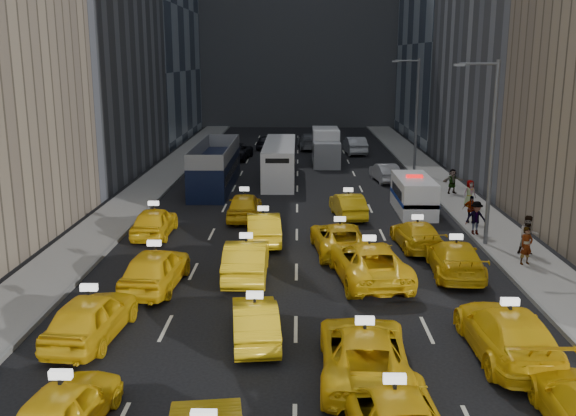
# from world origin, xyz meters

# --- Properties ---
(ground) EXTENTS (160.00, 160.00, 0.00)m
(ground) POSITION_xyz_m (0.00, 0.00, 0.00)
(ground) COLOR black
(ground) RESTS_ON ground
(sidewalk_west) EXTENTS (3.00, 90.00, 0.15)m
(sidewalk_west) POSITION_xyz_m (-10.50, 25.00, 0.07)
(sidewalk_west) COLOR gray
(sidewalk_west) RESTS_ON ground
(sidewalk_east) EXTENTS (3.00, 90.00, 0.15)m
(sidewalk_east) POSITION_xyz_m (10.50, 25.00, 0.07)
(sidewalk_east) COLOR gray
(sidewalk_east) RESTS_ON ground
(curb_west) EXTENTS (0.15, 90.00, 0.18)m
(curb_west) POSITION_xyz_m (-9.05, 25.00, 0.09)
(curb_west) COLOR slate
(curb_west) RESTS_ON ground
(curb_east) EXTENTS (0.15, 90.00, 0.18)m
(curb_east) POSITION_xyz_m (9.05, 25.00, 0.09)
(curb_east) COLOR slate
(curb_east) RESTS_ON ground
(streetlight_near) EXTENTS (2.15, 0.22, 9.00)m
(streetlight_near) POSITION_xyz_m (9.18, 12.00, 4.92)
(streetlight_near) COLOR #595B60
(streetlight_near) RESTS_ON ground
(streetlight_far) EXTENTS (2.15, 0.22, 9.00)m
(streetlight_far) POSITION_xyz_m (9.18, 32.00, 4.92)
(streetlight_far) COLOR #595B60
(streetlight_far) RESTS_ON ground
(taxi_0) EXTENTS (2.21, 4.31, 1.40)m
(taxi_0) POSITION_xyz_m (-5.69, -4.39, 0.70)
(taxi_0) COLOR yellow
(taxi_0) RESTS_ON ground
(taxi_2) EXTENTS (2.68, 5.10, 1.37)m
(taxi_2) POSITION_xyz_m (2.41, -4.40, 0.68)
(taxi_2) COLOR yellow
(taxi_2) RESTS_ON ground
(taxi_4) EXTENTS (2.32, 4.84, 1.59)m
(taxi_4) POSITION_xyz_m (-6.74, 1.09, 0.80)
(taxi_4) COLOR yellow
(taxi_4) RESTS_ON ground
(taxi_5) EXTENTS (1.92, 4.30, 1.37)m
(taxi_5) POSITION_xyz_m (-1.33, 1.09, 0.68)
(taxi_5) COLOR yellow
(taxi_5) RESTS_ON ground
(taxi_6) EXTENTS (2.72, 5.56, 1.52)m
(taxi_6) POSITION_xyz_m (2.00, -1.28, 0.76)
(taxi_6) COLOR yellow
(taxi_6) RESTS_ON ground
(taxi_7) EXTENTS (2.35, 5.57, 1.60)m
(taxi_7) POSITION_xyz_m (6.57, 0.04, 0.80)
(taxi_7) COLOR yellow
(taxi_7) RESTS_ON ground
(taxi_8) EXTENTS (2.33, 5.02, 1.66)m
(taxi_8) POSITION_xyz_m (-5.68, 5.95, 0.83)
(taxi_8) COLOR yellow
(taxi_8) RESTS_ON ground
(taxi_9) EXTENTS (1.78, 4.97, 1.63)m
(taxi_9) POSITION_xyz_m (-2.11, 7.25, 0.81)
(taxi_9) COLOR yellow
(taxi_9) RESTS_ON ground
(taxi_10) EXTENTS (3.40, 6.12, 1.62)m
(taxi_10) POSITION_xyz_m (3.01, 6.99, 0.81)
(taxi_10) COLOR yellow
(taxi_10) RESTS_ON ground
(taxi_11) EXTENTS (2.35, 5.17, 1.47)m
(taxi_11) POSITION_xyz_m (6.78, 7.77, 0.73)
(taxi_11) COLOR yellow
(taxi_11) RESTS_ON ground
(taxi_12) EXTENTS (1.85, 4.54, 1.54)m
(taxi_12) POSITION_xyz_m (-7.40, 13.57, 0.77)
(taxi_12) COLOR yellow
(taxi_12) RESTS_ON ground
(taxi_13) EXTENTS (2.03, 4.78, 1.53)m
(taxi_13) POSITION_xyz_m (-1.68, 12.56, 0.77)
(taxi_13) COLOR yellow
(taxi_13) RESTS_ON ground
(taxi_14) EXTENTS (2.90, 5.37, 1.43)m
(taxi_14) POSITION_xyz_m (2.04, 10.87, 0.72)
(taxi_14) COLOR yellow
(taxi_14) RESTS_ON ground
(taxi_15) EXTENTS (2.24, 4.75, 1.34)m
(taxi_15) POSITION_xyz_m (5.85, 11.68, 0.67)
(taxi_15) COLOR yellow
(taxi_15) RESTS_ON ground
(taxi_16) EXTENTS (1.87, 4.58, 1.56)m
(taxi_16) POSITION_xyz_m (-3.01, 17.22, 0.78)
(taxi_16) COLOR yellow
(taxi_16) RESTS_ON ground
(taxi_17) EXTENTS (2.05, 4.46, 1.42)m
(taxi_17) POSITION_xyz_m (2.96, 17.78, 0.71)
(taxi_17) COLOR yellow
(taxi_17) RESTS_ON ground
(nypd_van) EXTENTS (2.60, 5.48, 2.27)m
(nypd_van) POSITION_xyz_m (6.98, 19.12, 1.03)
(nypd_van) COLOR white
(nypd_van) RESTS_ON ground
(double_decker) EXTENTS (3.16, 10.95, 3.14)m
(double_decker) POSITION_xyz_m (-5.80, 26.13, 1.56)
(double_decker) COLOR black
(double_decker) RESTS_ON ground
(city_bus) EXTENTS (2.59, 10.99, 2.82)m
(city_bus) POSITION_xyz_m (-1.35, 29.36, 1.40)
(city_bus) COLOR silver
(city_bus) RESTS_ON ground
(box_truck) EXTENTS (2.68, 6.68, 2.99)m
(box_truck) POSITION_xyz_m (2.45, 36.82, 1.47)
(box_truck) COLOR silver
(box_truck) RESTS_ON ground
(misc_car_0) EXTENTS (2.00, 4.33, 1.38)m
(misc_car_0) POSITION_xyz_m (6.55, 28.78, 0.69)
(misc_car_0) COLOR #A0A1A7
(misc_car_0) RESTS_ON ground
(misc_car_1) EXTENTS (3.04, 5.62, 1.50)m
(misc_car_1) POSITION_xyz_m (-5.60, 39.29, 0.75)
(misc_car_1) COLOR black
(misc_car_1) RESTS_ON ground
(misc_car_2) EXTENTS (2.64, 5.66, 1.60)m
(misc_car_2) POSITION_xyz_m (1.19, 45.90, 0.80)
(misc_car_2) COLOR slate
(misc_car_2) RESTS_ON ground
(misc_car_3) EXTENTS (2.17, 4.28, 1.40)m
(misc_car_3) POSITION_xyz_m (-3.15, 45.93, 0.70)
(misc_car_3) COLOR black
(misc_car_3) RESTS_ON ground
(misc_car_4) EXTENTS (2.10, 5.13, 1.65)m
(misc_car_4) POSITION_xyz_m (5.49, 42.75, 0.83)
(misc_car_4) COLOR #B0B2B8
(misc_car_4) RESTS_ON ground
(pedestrian_0) EXTENTS (0.72, 0.59, 1.70)m
(pedestrian_0) POSITION_xyz_m (10.15, 8.80, 1.00)
(pedestrian_0) COLOR gray
(pedestrian_0) RESTS_ON sidewalk_east
(pedestrian_1) EXTENTS (0.94, 0.60, 1.83)m
(pedestrian_1) POSITION_xyz_m (10.75, 10.30, 1.07)
(pedestrian_1) COLOR gray
(pedestrian_1) RESTS_ON sidewalk_east
(pedestrian_2) EXTENTS (1.17, 0.58, 1.75)m
(pedestrian_2) POSITION_xyz_m (9.25, 13.67, 1.02)
(pedestrian_2) COLOR gray
(pedestrian_2) RESTS_ON sidewalk_east
(pedestrian_3) EXTENTS (0.96, 0.60, 1.53)m
(pedestrian_3) POSITION_xyz_m (9.61, 16.07, 0.91)
(pedestrian_3) COLOR gray
(pedestrian_3) RESTS_ON sidewalk_east
(pedestrian_4) EXTENTS (0.89, 0.65, 1.64)m
(pedestrian_4) POSITION_xyz_m (10.58, 20.06, 0.97)
(pedestrian_4) COLOR gray
(pedestrian_4) RESTS_ON sidewalk_east
(pedestrian_5) EXTENTS (1.60, 0.87, 1.66)m
(pedestrian_5) POSITION_xyz_m (10.41, 23.88, 0.98)
(pedestrian_5) COLOR gray
(pedestrian_5) RESTS_ON sidewalk_east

